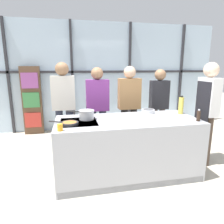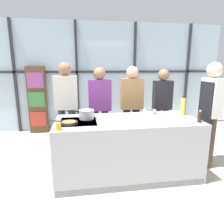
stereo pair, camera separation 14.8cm
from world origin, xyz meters
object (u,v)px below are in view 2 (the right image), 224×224
Objects in this scene: spectator_far_right at (162,103)px; juice_glass_near at (58,127)px; spectator_center_left at (100,105)px; oil_bottle at (183,106)px; pepper_grinder at (200,117)px; spectator_center_right at (132,103)px; spectator_far_left at (66,102)px; frying_pan at (68,123)px; chef at (210,108)px; saucepan at (86,114)px; white_plate at (158,119)px; mixing_bowl at (149,111)px.

spectator_far_right is 2.37m from juice_glass_near.
spectator_center_left is 1.54m from oil_bottle.
juice_glass_near is at bearing 64.74° from spectator_center_left.
pepper_grinder is (0.01, -0.47, -0.06)m from oil_bottle.
spectator_center_right is 1.06m from oil_bottle.
spectator_far_left is 1.13m from frying_pan.
saucepan is (-2.01, 0.03, -0.04)m from chef.
pepper_grinder is at bearing -5.72° from frying_pan.
pepper_grinder is (1.94, -1.31, -0.03)m from spectator_far_left.
chef reaches higher than white_plate.
spectator_center_left is at bearing 126.38° from white_plate.
spectator_far_right reaches higher than pepper_grinder.
white_plate is at bearing -89.87° from mixing_bowl.
spectator_far_left is at bearing 89.72° from juice_glass_near.
white_plate is (-0.50, -1.07, -0.04)m from spectator_far_right.
pepper_grinder is at bearing 132.86° from chef.
spectator_center_right is 1.04× the size of spectator_far_right.
spectator_far_left is at bearing 143.22° from white_plate.
spectator_center_right reaches higher than spectator_center_left.
spectator_far_left reaches higher than spectator_center_right.
frying_pan is 1.57× the size of white_plate.
juice_glass_near is at bearing -164.69° from oil_bottle.
pepper_grinder is at bearing -88.78° from oil_bottle.
spectator_center_right is at bearing 97.73° from white_plate.
spectator_center_left is 9.22× the size of pepper_grinder.
spectator_far_right is 0.85m from oil_bottle.
pepper_grinder is at bearing -51.75° from mixing_bowl.
saucepan is at bearing 53.63° from juice_glass_near.
chef is 4.15× the size of saucepan.
white_plate is (1.32, 0.06, -0.01)m from frying_pan.
juice_glass_near is (-0.36, -0.49, -0.03)m from saucepan.
spectator_far_right is 4.00× the size of frying_pan.
frying_pan is 0.27m from juice_glass_near.
spectator_center_right is 0.64m from spectator_far_right.
spectator_center_right reaches higher than mixing_bowl.
frying_pan is 0.97× the size of saucepan.
pepper_grinder is (1.84, -0.18, 0.06)m from frying_pan.
spectator_far_left is 1.05× the size of spectator_center_left.
spectator_center_left is (-1.73, 0.91, -0.07)m from chef.
spectator_far_left is 1.92m from spectator_far_right.
white_plate is 1.44× the size of pepper_grinder.
white_plate is at bearing -9.89° from saucepan.
spectator_far_right is at bearing 26.10° from chef.
chef is at bearing 9.32° from white_plate.
mixing_bowl is 0.55m from oil_bottle.
mixing_bowl is (1.07, 0.22, -0.04)m from saucepan.
oil_bottle reaches higher than white_plate.
oil_bottle is (1.93, -0.84, 0.03)m from spectator_far_left.
spectator_far_right is 7.27× the size of mixing_bowl.
oil_bottle reaches higher than saucepan.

